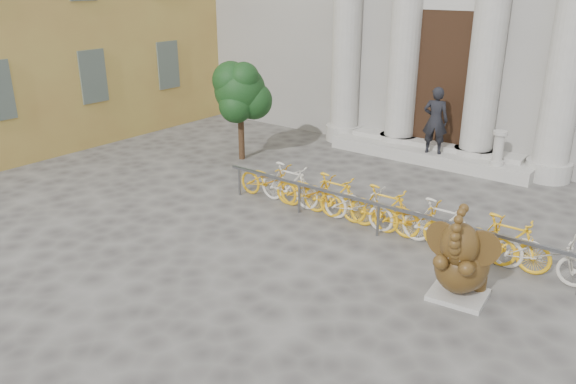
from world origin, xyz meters
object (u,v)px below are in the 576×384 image
Objects in this scene: elephant_statue at (461,263)px; tree at (240,92)px; pedestrian at (435,120)px; bike_rack at (384,210)px.

elephant_statue is 8.89m from tree.
elephant_statue is 7.31m from pedestrian.
elephant_statue is 0.63× the size of tree.
tree reaches higher than pedestrian.
tree reaches higher than elephant_statue.
pedestrian is at bearing 31.73° from tree.
tree reaches higher than bike_rack.
tree is 1.52× the size of pedestrian.
pedestrian is (4.68, 2.89, -0.70)m from tree.
bike_rack is at bearing 87.20° from pedestrian.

